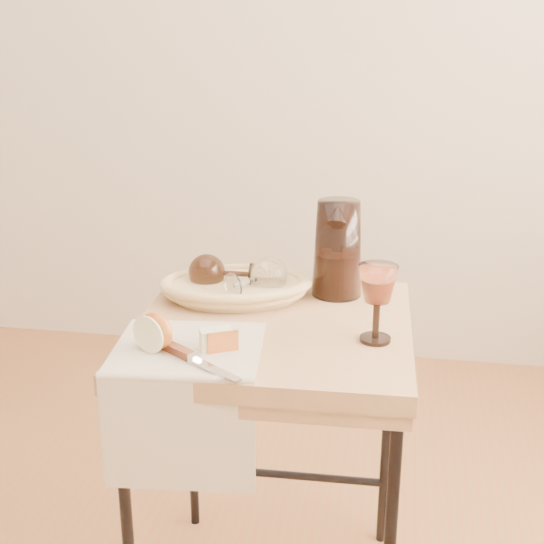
% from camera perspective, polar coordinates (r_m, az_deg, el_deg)
% --- Properties ---
extents(wall_back, '(3.60, 0.00, 2.70)m').
position_cam_1_polar(wall_back, '(2.93, -2.81, 19.11)').
color(wall_back, beige).
rests_on(wall_back, ground).
extents(side_table, '(0.60, 0.60, 0.74)m').
position_cam_1_polar(side_table, '(1.74, 0.12, -15.13)').
color(side_table, brown).
rests_on(side_table, floor).
extents(tea_towel, '(0.31, 0.28, 0.01)m').
position_cam_1_polar(tea_towel, '(1.45, -6.52, -5.87)').
color(tea_towel, beige).
rests_on(tea_towel, side_table).
extents(bread_basket, '(0.35, 0.28, 0.04)m').
position_cam_1_polar(bread_basket, '(1.69, -2.79, -1.34)').
color(bread_basket, tan).
rests_on(bread_basket, side_table).
extents(goblet_lying_a, '(0.14, 0.09, 0.09)m').
position_cam_1_polar(goblet_lying_a, '(1.70, -3.60, -0.10)').
color(goblet_lying_a, '#3B2216').
rests_on(goblet_lying_a, bread_basket).
extents(goblet_lying_b, '(0.15, 0.16, 0.09)m').
position_cam_1_polar(goblet_lying_b, '(1.65, -1.41, -0.59)').
color(goblet_lying_b, white).
rests_on(goblet_lying_b, bread_basket).
extents(pitcher, '(0.16, 0.24, 0.26)m').
position_cam_1_polar(pitcher, '(1.69, 5.10, 1.83)').
color(pitcher, black).
rests_on(pitcher, side_table).
extents(wine_goblet, '(0.10, 0.10, 0.16)m').
position_cam_1_polar(wine_goblet, '(1.46, 8.13, -2.42)').
color(wine_goblet, white).
rests_on(wine_goblet, side_table).
extents(apple_half, '(0.09, 0.07, 0.07)m').
position_cam_1_polar(apple_half, '(1.43, -8.99, -4.52)').
color(apple_half, red).
rests_on(apple_half, tea_towel).
extents(apple_wedge, '(0.07, 0.06, 0.04)m').
position_cam_1_polar(apple_wedge, '(1.43, -4.38, -5.19)').
color(apple_wedge, '#F8F3BF').
rests_on(apple_wedge, tea_towel).
extents(table_knife, '(0.18, 0.13, 0.02)m').
position_cam_1_polar(table_knife, '(1.38, -5.83, -6.77)').
color(table_knife, silver).
rests_on(table_knife, tea_towel).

